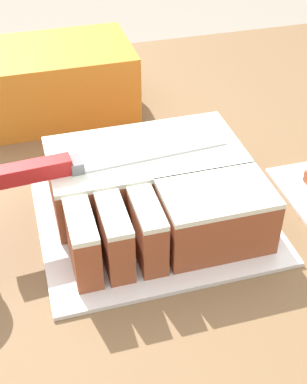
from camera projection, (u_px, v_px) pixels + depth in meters
name	position (u px, v px, depth m)	size (l,w,h in m)	color
cake_board	(153.00, 217.00, 0.74)	(0.31, 0.28, 0.01)	white
cake	(156.00, 190.00, 0.72)	(0.26, 0.23, 0.08)	#994C2D
knife	(59.00, 167.00, 0.67)	(0.32, 0.05, 0.02)	silver
storage_box	(56.00, 81.00, 0.93)	(0.26, 0.17, 0.12)	orange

